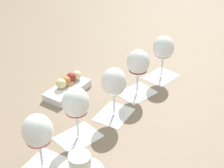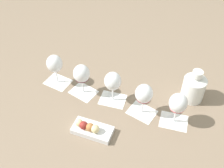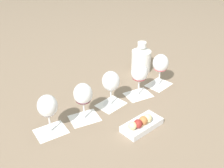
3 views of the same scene
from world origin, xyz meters
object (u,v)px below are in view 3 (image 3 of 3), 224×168
Objects in this scene: wine_glass_0 at (161,65)px; snack_dish at (141,124)px; wine_glass_2 at (111,83)px; wine_glass_4 at (48,108)px; wine_glass_3 at (83,96)px; wine_glass_1 at (139,74)px; ceramic_vase at (141,59)px.

wine_glass_0 reaches higher than snack_dish.
wine_glass_4 is (0.28, 0.11, -0.00)m from wine_glass_2.
wine_glass_0 is at bearing -158.46° from wine_glass_3.
wine_glass_2 is 0.87× the size of snack_dish.
wine_glass_1 is 1.00× the size of wine_glass_3.
wine_glass_2 is 1.00× the size of wine_glass_3.
wine_glass_4 and ceramic_vase have the same top height.
wine_glass_3 is (0.13, 0.07, 0.00)m from wine_glass_2.
wine_glass_2 is (0.28, 0.10, -0.00)m from wine_glass_0.
wine_glass_0 and wine_glass_1 have the same top height.
wine_glass_1 and wine_glass_3 have the same top height.
wine_glass_2 is 0.99× the size of ceramic_vase.
ceramic_vase is (-0.39, -0.34, -0.04)m from wine_glass_3.
wine_glass_4 is at bearing 20.52° from wine_glass_0.
wine_glass_4 is 0.65m from ceramic_vase.
wine_glass_1 is 1.00× the size of wine_glass_4.
wine_glass_3 is 0.51m from ceramic_vase.
snack_dish is (0.21, 0.29, -0.09)m from wine_glass_0.
wine_glass_1 reaches higher than snack_dish.
wine_glass_2 is 0.15m from wine_glass_3.
wine_glass_1 is at bearing -160.56° from wine_glass_4.
ceramic_vase is 0.88× the size of snack_dish.
wine_glass_1 is 0.15m from wine_glass_2.
snack_dish is (-0.20, 0.13, -0.09)m from wine_glass_3.
wine_glass_1 and wine_glass_4 have the same top height.
snack_dish is at bearing 146.98° from wine_glass_3.
wine_glass_0 is 0.59m from wine_glass_4.
wine_glass_3 is (0.41, 0.16, -0.00)m from wine_glass_0.
wine_glass_3 and ceramic_vase have the same top height.
wine_glass_0 is 1.00× the size of wine_glass_3.
wine_glass_4 is (0.14, 0.05, -0.00)m from wine_glass_3.
ceramic_vase is at bearing -81.02° from wine_glass_0.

